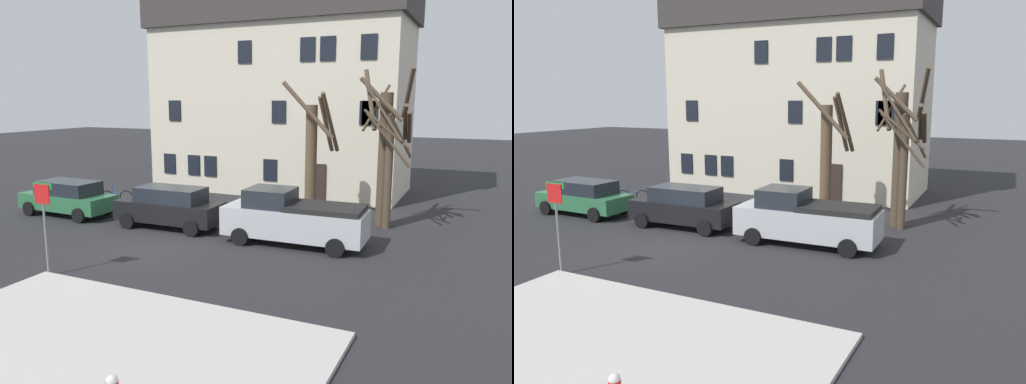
# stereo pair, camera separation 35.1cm
# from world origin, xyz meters

# --- Properties ---
(ground_plane) EXTENTS (120.00, 120.00, 0.00)m
(ground_plane) POSITION_xyz_m (0.00, 0.00, 0.00)
(ground_plane) COLOR #262628
(sidewalk_slab) EXTENTS (9.92, 6.87, 0.12)m
(sidewalk_slab) POSITION_xyz_m (3.79, -7.55, 0.06)
(sidewalk_slab) COLOR #B7B5AD
(sidewalk_slab) RESTS_ON ground_plane
(building_main) EXTENTS (15.22, 6.90, 11.22)m
(building_main) POSITION_xyz_m (-0.27, 13.44, 5.69)
(building_main) COLOR beige
(building_main) RESTS_ON ground_plane
(tree_bare_near) EXTENTS (2.30, 2.22, 6.26)m
(tree_bare_near) POSITION_xyz_m (4.07, 6.58, 2.97)
(tree_bare_near) COLOR brown
(tree_bare_near) RESTS_ON ground_plane
(tree_bare_mid) EXTENTS (2.29, 2.28, 6.78)m
(tree_bare_mid) POSITION_xyz_m (7.34, 6.58, 3.35)
(tree_bare_mid) COLOR #4C3D2D
(tree_bare_mid) RESTS_ON ground_plane
(tree_bare_far) EXTENTS (2.17, 2.23, 6.19)m
(tree_bare_far) POSITION_xyz_m (7.52, 6.13, 2.99)
(tree_bare_far) COLOR #4C3D2D
(tree_bare_far) RESTS_ON ground_plane
(car_green_wagon) EXTENTS (4.71, 2.13, 1.66)m
(car_green_wagon) POSITION_xyz_m (-6.71, 2.38, 0.87)
(car_green_wagon) COLOR #2D6B42
(car_green_wagon) RESTS_ON ground_plane
(car_black_wagon) EXTENTS (4.70, 2.05, 1.78)m
(car_black_wagon) POSITION_xyz_m (-0.96, 2.47, 0.93)
(car_black_wagon) COLOR black
(car_black_wagon) RESTS_ON ground_plane
(pickup_truck_silver) EXTENTS (5.49, 2.28, 2.12)m
(pickup_truck_silver) POSITION_xyz_m (4.72, 2.41, 1.02)
(pickup_truck_silver) COLOR #B7BABF
(pickup_truck_silver) RESTS_ON ground_plane
(street_sign_pole) EXTENTS (0.76, 0.07, 2.97)m
(street_sign_pole) POSITION_xyz_m (-1.05, -4.11, 2.07)
(street_sign_pole) COLOR slate
(street_sign_pole) RESTS_ON ground_plane
(bicycle_leaning) EXTENTS (1.64, 0.71, 1.03)m
(bicycle_leaning) POSITION_xyz_m (-6.45, 5.46, 0.37)
(bicycle_leaning) COLOR black
(bicycle_leaning) RESTS_ON ground_plane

